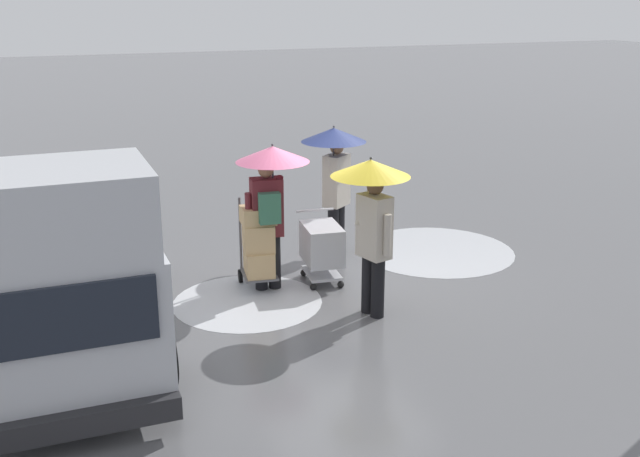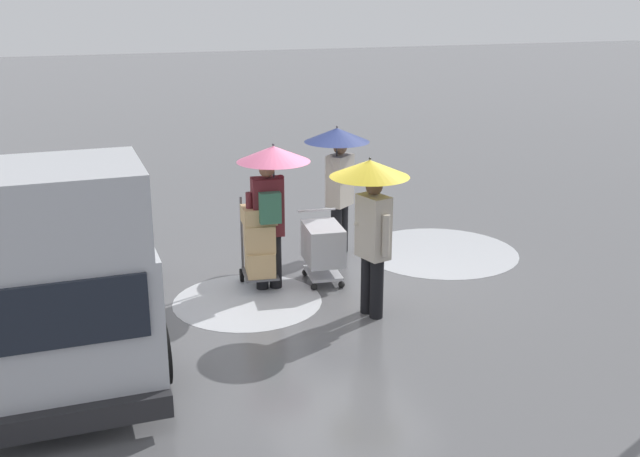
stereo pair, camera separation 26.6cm
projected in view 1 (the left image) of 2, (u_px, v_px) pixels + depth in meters
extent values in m
plane|color=#5B5B5E|center=(344.00, 278.00, 11.54)|extent=(90.00, 90.00, 0.00)
cylinder|color=silver|center=(248.00, 302.00, 10.65)|extent=(2.09, 2.09, 0.01)
cylinder|color=#ADAFB5|center=(435.00, 251.00, 12.73)|extent=(2.61, 2.61, 0.01)
cube|color=#B7BABF|center=(53.00, 260.00, 9.19)|extent=(1.97, 5.20, 1.40)
cube|color=#B7BABF|center=(51.00, 212.00, 7.17)|extent=(1.84, 1.40, 0.84)
cube|color=black|center=(64.00, 319.00, 6.77)|extent=(1.66, 0.06, 0.63)
cube|color=#232326|center=(76.00, 424.00, 7.05)|extent=(1.96, 0.16, 0.24)
cylinder|color=black|center=(162.00, 355.00, 8.31)|extent=(0.24, 0.72, 0.72)
cylinder|color=black|center=(123.00, 262.00, 11.18)|extent=(0.24, 0.72, 0.72)
cube|color=#B2B2B7|center=(322.00, 244.00, 11.21)|extent=(0.60, 0.81, 0.56)
cube|color=#B2B2B7|center=(322.00, 273.00, 11.35)|extent=(0.54, 0.73, 0.04)
cylinder|color=#B2B2B7|center=(315.00, 210.00, 11.48)|extent=(0.58, 0.10, 0.04)
sphere|color=black|center=(341.00, 284.00, 11.15)|extent=(0.10, 0.10, 0.10)
sphere|color=black|center=(313.00, 287.00, 11.05)|extent=(0.10, 0.10, 0.10)
sphere|color=black|center=(330.00, 270.00, 11.71)|extent=(0.10, 0.10, 0.10)
sphere|color=black|center=(304.00, 273.00, 11.61)|extent=(0.10, 0.10, 0.10)
cube|color=#515156|center=(259.00, 274.00, 11.08)|extent=(0.55, 0.66, 0.03)
cylinder|color=#515156|center=(270.00, 231.00, 11.24)|extent=(0.04, 0.04, 1.10)
cylinder|color=#515156|center=(240.00, 234.00, 11.14)|extent=(0.04, 0.04, 1.10)
cylinder|color=black|center=(272.00, 273.00, 11.45)|extent=(0.08, 0.20, 0.20)
cylinder|color=black|center=(240.00, 276.00, 11.34)|extent=(0.08, 0.20, 0.20)
cube|color=tan|center=(259.00, 262.00, 11.02)|extent=(0.48, 0.62, 0.37)
cube|color=tan|center=(258.00, 237.00, 10.91)|extent=(0.51, 0.56, 0.40)
cube|color=tan|center=(258.00, 215.00, 10.81)|extent=(0.50, 0.45, 0.24)
cylinder|color=black|center=(378.00, 288.00, 10.05)|extent=(0.18, 0.18, 0.82)
cylinder|color=black|center=(368.00, 283.00, 10.21)|extent=(0.18, 0.18, 0.82)
cube|color=#B2A899|center=(374.00, 226.00, 9.88)|extent=(0.38, 0.50, 0.84)
sphere|color=brown|center=(375.00, 186.00, 9.72)|extent=(0.22, 0.22, 0.22)
cylinder|color=#B2A899|center=(387.00, 235.00, 9.69)|extent=(0.10, 0.10, 0.55)
cylinder|color=#B2A899|center=(365.00, 207.00, 9.94)|extent=(0.32, 0.17, 0.50)
cylinder|color=#333338|center=(370.00, 197.00, 9.84)|extent=(0.02, 0.02, 0.86)
cone|color=yellow|center=(371.00, 168.00, 9.73)|extent=(1.04, 1.04, 0.22)
sphere|color=#333338|center=(371.00, 158.00, 9.69)|extent=(0.04, 0.04, 0.04)
cylinder|color=black|center=(261.00, 263.00, 10.99)|extent=(0.18, 0.18, 0.82)
cylinder|color=black|center=(275.00, 261.00, 11.04)|extent=(0.18, 0.18, 0.82)
cube|color=#5B1E23|center=(267.00, 207.00, 10.76)|extent=(0.47, 0.32, 0.84)
sphere|color=#8C6647|center=(266.00, 170.00, 10.60)|extent=(0.22, 0.22, 0.22)
cylinder|color=#5B1E23|center=(249.00, 212.00, 10.71)|extent=(0.10, 0.10, 0.55)
cylinder|color=#5B1E23|center=(278.00, 191.00, 10.76)|extent=(0.13, 0.31, 0.50)
cylinder|color=#333338|center=(273.00, 181.00, 10.68)|extent=(0.02, 0.02, 0.86)
cone|color=#E0668E|center=(273.00, 154.00, 10.56)|extent=(1.04, 1.04, 0.22)
sphere|color=#333338|center=(272.00, 145.00, 10.52)|extent=(0.04, 0.04, 0.04)
cube|color=#33664C|center=(269.00, 208.00, 10.57)|extent=(0.31, 0.19, 0.44)
cylinder|color=black|center=(339.00, 228.00, 12.61)|extent=(0.18, 0.18, 0.82)
cylinder|color=black|center=(333.00, 231.00, 12.45)|extent=(0.18, 0.18, 0.82)
cube|color=#B2A899|center=(337.00, 180.00, 12.28)|extent=(0.52, 0.49, 0.84)
sphere|color=#8C6647|center=(337.00, 147.00, 12.12)|extent=(0.22, 0.22, 0.22)
cylinder|color=#B2A899|center=(344.00, 180.00, 12.51)|extent=(0.10, 0.10, 0.55)
cylinder|color=#B2A899|center=(332.00, 169.00, 12.06)|extent=(0.26, 0.30, 0.50)
cylinder|color=#333338|center=(334.00, 158.00, 12.09)|extent=(0.02, 0.02, 0.86)
cone|color=navy|center=(334.00, 135.00, 11.97)|extent=(1.04, 1.04, 0.22)
sphere|color=#333338|center=(334.00, 127.00, 11.93)|extent=(0.04, 0.04, 0.04)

